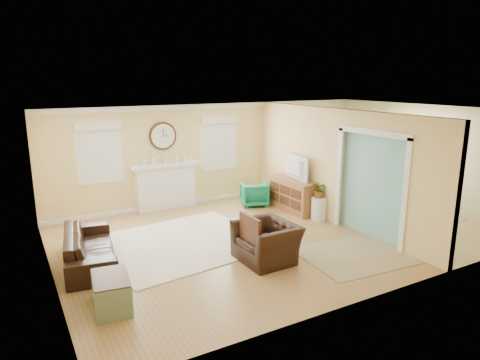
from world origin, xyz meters
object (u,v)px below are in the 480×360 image
object	(u,v)px
sofa	(90,247)
green_chair	(254,194)
eames_chair	(266,242)
credenza	(293,194)
dining_table	(391,198)

from	to	relation	value
sofa	green_chair	world-z (taller)	sofa
eames_chair	credenza	world-z (taller)	credenza
sofa	credenza	world-z (taller)	credenza
credenza	dining_table	distance (m)	2.44
dining_table	sofa	bearing A→B (deg)	71.65
green_chair	dining_table	distance (m)	3.44
sofa	eames_chair	distance (m)	3.17
green_chair	dining_table	bearing A→B (deg)	161.47
credenza	dining_table	xyz separation A→B (m)	(2.07, -1.30, -0.07)
sofa	dining_table	distance (m)	7.16
green_chair	credenza	world-z (taller)	credenza
credenza	dining_table	size ratio (longest dim) A/B	0.79
green_chair	dining_table	xyz separation A→B (m)	(2.71, -2.12, 0.03)
sofa	credenza	xyz separation A→B (m)	(5.08, 0.85, 0.09)
credenza	dining_table	world-z (taller)	credenza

